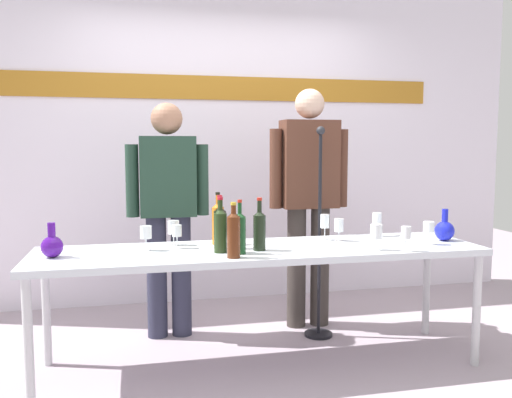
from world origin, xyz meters
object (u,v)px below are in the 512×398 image
wine_bottle_5 (218,222)px  wine_glass_right_3 (406,233)px  presenter_right (309,192)px  microphone_stand (319,268)px  decanter_blue_right (445,230)px  wine_bottle_3 (220,226)px  wine_glass_left_0 (146,233)px  wine_glass_right_4 (325,222)px  wine_bottle_2 (234,233)px  wine_glass_right_1 (429,227)px  decanter_blue_left (52,245)px  wine_glass_left_1 (173,228)px  presenter_left (168,205)px  wine_bottle_1 (240,232)px  display_table (261,256)px  wine_glass_right_5 (377,220)px  wine_bottle_4 (259,229)px  wine_glass_left_2 (177,231)px  wine_glass_right_0 (339,226)px  wine_bottle_0 (220,229)px  wine_glass_right_2 (376,232)px

wine_bottle_5 → wine_glass_right_3: size_ratio=2.23×
presenter_right → microphone_stand: presenter_right is taller
decanter_blue_right → wine_bottle_3: (-1.47, 0.07, 0.07)m
wine_glass_left_0 → wine_glass_right_4: wine_glass_right_4 is taller
wine_bottle_2 → wine_glass_right_1: 1.27m
wine_glass_left_0 → wine_bottle_5: bearing=13.7°
decanter_blue_left → wine_glass_right_3: 2.02m
wine_glass_left_1 → wine_bottle_5: bearing=-5.7°
decanter_blue_right → presenter_right: (-0.71, 0.67, 0.21)m
presenter_left → wine_bottle_1: presenter_left is taller
display_table → wine_glass_right_4: bearing=21.0°
decanter_blue_left → wine_glass_left_0: bearing=10.2°
wine_bottle_5 → wine_glass_right_5: wine_bottle_5 is taller
presenter_left → wine_bottle_2: (0.30, -0.90, -0.07)m
wine_bottle_4 → wine_glass_right_1: bearing=-2.8°
decanter_blue_left → wine_bottle_5: 0.98m
decanter_blue_left → wine_bottle_5: bearing=11.8°
display_table → wine_glass_right_3: 0.87m
wine_bottle_4 → microphone_stand: bearing=41.6°
wine_glass_left_2 → microphone_stand: bearing=17.1°
wine_bottle_4 → wine_glass_right_0: (0.57, 0.19, -0.03)m
display_table → wine_bottle_4: 0.19m
decanter_blue_left → presenter_left: presenter_left is taller
wine_glass_left_1 → wine_bottle_2: bearing=-57.0°
wine_bottle_2 → microphone_stand: 1.06m
presenter_right → wine_bottle_3: presenter_right is taller
wine_bottle_4 → wine_bottle_2: bearing=-136.6°
display_table → presenter_left: (-0.52, 0.66, 0.25)m
display_table → decanter_blue_right: decanter_blue_right is taller
wine_bottle_0 → wine_glass_right_3: (1.07, -0.20, -0.03)m
wine_glass_left_1 → wine_glass_right_5: wine_glass_right_5 is taller
decanter_blue_right → wine_bottle_1: 1.39m
wine_bottle_1 → wine_glass_right_0: size_ratio=2.12×
wine_glass_right_3 → wine_glass_left_0: bearing=166.5°
wine_bottle_0 → decanter_blue_left: bearing=176.0°
decanter_blue_right → wine_bottle_3: size_ratio=0.65×
wine_bottle_1 → wine_glass_left_1: 0.50m
wine_glass_right_4 → microphone_stand: (0.05, 0.24, -0.36)m
wine_bottle_2 → wine_bottle_4: bearing=43.4°
wine_glass_right_5 → wine_bottle_0: bearing=-164.4°
wine_glass_left_0 → wine_bottle_0: bearing=-20.5°
decanter_blue_right → wine_bottle_1: (-1.38, -0.13, 0.06)m
wine_glass_right_1 → display_table: bearing=173.5°
wine_bottle_2 → wine_glass_left_2: size_ratio=2.17×
decanter_blue_left → wine_glass_right_3: (2.00, -0.27, 0.04)m
decanter_blue_left → presenter_left: 0.97m
decanter_blue_left → wine_glass_right_2: size_ratio=1.26×
wine_glass_right_1 → wine_glass_left_0: bearing=173.6°
decanter_blue_left → wine_bottle_2: bearing=-13.1°
presenter_right → wine_bottle_0: bearing=-136.5°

